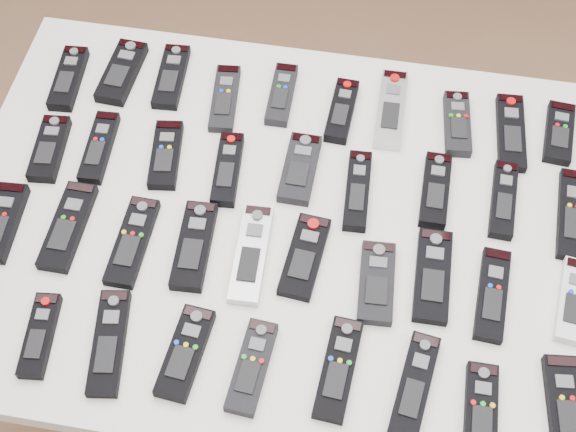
% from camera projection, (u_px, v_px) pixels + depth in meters
% --- Properties ---
extents(ground, '(4.00, 4.00, 0.00)m').
position_uv_depth(ground, '(261.00, 384.00, 2.13)').
color(ground, '#895D46').
rests_on(ground, ground).
extents(table, '(1.25, 0.88, 0.78)m').
position_uv_depth(table, '(288.00, 238.00, 1.54)').
color(table, white).
rests_on(table, ground).
extents(remote_0, '(0.06, 0.17, 0.02)m').
position_uv_depth(remote_0, '(68.00, 78.00, 1.66)').
color(remote_0, black).
rests_on(remote_0, table).
extents(remote_1, '(0.07, 0.17, 0.02)m').
position_uv_depth(remote_1, '(122.00, 72.00, 1.67)').
color(remote_1, black).
rests_on(remote_1, table).
extents(remote_2, '(0.06, 0.17, 0.02)m').
position_uv_depth(remote_2, '(171.00, 77.00, 1.67)').
color(remote_2, black).
rests_on(remote_2, table).
extents(remote_3, '(0.07, 0.17, 0.02)m').
position_uv_depth(remote_3, '(225.00, 98.00, 1.64)').
color(remote_3, black).
rests_on(remote_3, table).
extents(remote_4, '(0.05, 0.15, 0.02)m').
position_uv_depth(remote_4, '(282.00, 95.00, 1.64)').
color(remote_4, black).
rests_on(remote_4, table).
extents(remote_5, '(0.05, 0.16, 0.02)m').
position_uv_depth(remote_5, '(342.00, 111.00, 1.62)').
color(remote_5, black).
rests_on(remote_5, table).
extents(remote_6, '(0.06, 0.19, 0.02)m').
position_uv_depth(remote_6, '(391.00, 110.00, 1.62)').
color(remote_6, '#B7B7BC').
rests_on(remote_6, table).
extents(remote_7, '(0.06, 0.16, 0.02)m').
position_uv_depth(remote_7, '(457.00, 124.00, 1.60)').
color(remote_7, black).
rests_on(remote_7, table).
extents(remote_8, '(0.06, 0.19, 0.02)m').
position_uv_depth(remote_8, '(511.00, 132.00, 1.59)').
color(remote_8, black).
rests_on(remote_8, table).
extents(remote_9, '(0.06, 0.15, 0.02)m').
position_uv_depth(remote_9, '(559.00, 133.00, 1.59)').
color(remote_9, black).
rests_on(remote_9, table).
extents(remote_10, '(0.07, 0.15, 0.02)m').
position_uv_depth(remote_10, '(49.00, 149.00, 1.56)').
color(remote_10, black).
rests_on(remote_10, table).
extents(remote_11, '(0.05, 0.17, 0.02)m').
position_uv_depth(remote_11, '(99.00, 147.00, 1.57)').
color(remote_11, black).
rests_on(remote_11, table).
extents(remote_12, '(0.07, 0.16, 0.02)m').
position_uv_depth(remote_12, '(166.00, 155.00, 1.56)').
color(remote_12, black).
rests_on(remote_12, table).
extents(remote_13, '(0.06, 0.17, 0.02)m').
position_uv_depth(remote_13, '(228.00, 169.00, 1.54)').
color(remote_13, black).
rests_on(remote_13, table).
extents(remote_14, '(0.06, 0.16, 0.02)m').
position_uv_depth(remote_14, '(300.00, 169.00, 1.54)').
color(remote_14, black).
rests_on(remote_14, table).
extents(remote_15, '(0.05, 0.17, 0.02)m').
position_uv_depth(remote_15, '(357.00, 191.00, 1.51)').
color(remote_15, black).
rests_on(remote_15, table).
extents(remote_16, '(0.05, 0.16, 0.02)m').
position_uv_depth(remote_16, '(435.00, 190.00, 1.51)').
color(remote_16, black).
rests_on(remote_16, table).
extents(remote_17, '(0.05, 0.17, 0.02)m').
position_uv_depth(remote_17, '(503.00, 200.00, 1.50)').
color(remote_17, black).
rests_on(remote_17, table).
extents(remote_18, '(0.06, 0.20, 0.02)m').
position_uv_depth(remote_18, '(571.00, 214.00, 1.48)').
color(remote_18, black).
rests_on(remote_18, table).
extents(remote_19, '(0.07, 0.17, 0.02)m').
position_uv_depth(remote_19, '(1.00, 222.00, 1.47)').
color(remote_19, black).
rests_on(remote_19, table).
extents(remote_20, '(0.06, 0.19, 0.02)m').
position_uv_depth(remote_20, '(68.00, 226.00, 1.47)').
color(remote_20, black).
rests_on(remote_20, table).
extents(remote_21, '(0.06, 0.18, 0.02)m').
position_uv_depth(remote_21, '(132.00, 242.00, 1.45)').
color(remote_21, black).
rests_on(remote_21, table).
extents(remote_22, '(0.07, 0.18, 0.02)m').
position_uv_depth(remote_22, '(194.00, 246.00, 1.44)').
color(remote_22, black).
rests_on(remote_22, table).
extents(remote_23, '(0.06, 0.20, 0.02)m').
position_uv_depth(remote_23, '(251.00, 254.00, 1.44)').
color(remote_23, '#B7B7BC').
rests_on(remote_23, table).
extents(remote_24, '(0.07, 0.17, 0.02)m').
position_uv_depth(remote_24, '(305.00, 256.00, 1.44)').
color(remote_24, black).
rests_on(remote_24, table).
extents(remote_25, '(0.07, 0.16, 0.02)m').
position_uv_depth(remote_25, '(377.00, 283.00, 1.41)').
color(remote_25, black).
rests_on(remote_25, table).
extents(remote_26, '(0.06, 0.18, 0.02)m').
position_uv_depth(remote_26, '(433.00, 276.00, 1.41)').
color(remote_26, black).
rests_on(remote_26, table).
extents(remote_27, '(0.06, 0.18, 0.02)m').
position_uv_depth(remote_27, '(492.00, 295.00, 1.39)').
color(remote_27, black).
rests_on(remote_27, table).
extents(remote_28, '(0.07, 0.17, 0.02)m').
position_uv_depth(remote_28, '(572.00, 300.00, 1.39)').
color(remote_28, silver).
rests_on(remote_28, table).
extents(remote_30, '(0.06, 0.15, 0.02)m').
position_uv_depth(remote_30, '(40.00, 335.00, 1.35)').
color(remote_30, black).
rests_on(remote_30, table).
extents(remote_31, '(0.08, 0.19, 0.02)m').
position_uv_depth(remote_31, '(109.00, 343.00, 1.34)').
color(remote_31, black).
rests_on(remote_31, table).
extents(remote_32, '(0.07, 0.17, 0.02)m').
position_uv_depth(remote_32, '(185.00, 353.00, 1.33)').
color(remote_32, black).
rests_on(remote_32, table).
extents(remote_33, '(0.06, 0.17, 0.02)m').
position_uv_depth(remote_33, '(252.00, 367.00, 1.32)').
color(remote_33, black).
rests_on(remote_33, table).
extents(remote_34, '(0.06, 0.18, 0.02)m').
position_uv_depth(remote_34, '(338.00, 369.00, 1.32)').
color(remote_34, black).
rests_on(remote_34, table).
extents(remote_35, '(0.07, 0.19, 0.02)m').
position_uv_depth(remote_35, '(414.00, 386.00, 1.30)').
color(remote_35, black).
rests_on(remote_35, table).
extents(remote_36, '(0.05, 0.16, 0.02)m').
position_uv_depth(remote_36, '(481.00, 412.00, 1.28)').
color(remote_36, black).
rests_on(remote_36, table).
extents(remote_37, '(0.07, 0.17, 0.02)m').
position_uv_depth(remote_37, '(565.00, 406.00, 1.28)').
color(remote_37, black).
rests_on(remote_37, table).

